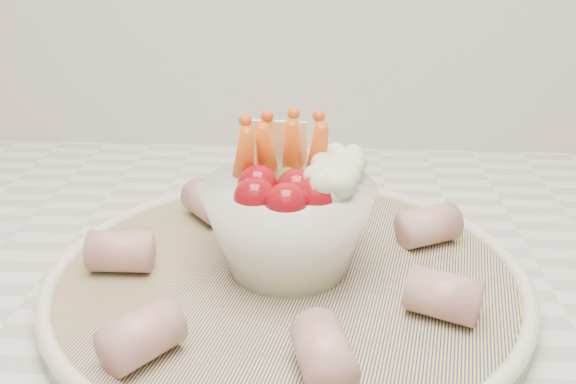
{
  "coord_description": "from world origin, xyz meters",
  "views": [
    {
      "loc": [
        -0.0,
        1.0,
        1.18
      ],
      "look_at": [
        -0.03,
        1.43,
        1.0
      ],
      "focal_mm": 40.0,
      "sensor_mm": 36.0,
      "label": 1
    }
  ],
  "objects": [
    {
      "name": "cured_meat_rolls",
      "position": [
        -0.03,
        1.42,
        0.95
      ],
      "size": [
        0.29,
        0.3,
        0.03
      ],
      "color": "#AB4E51",
      "rests_on": "serving_platter"
    },
    {
      "name": "serving_platter",
      "position": [
        -0.03,
        1.42,
        0.93
      ],
      "size": [
        0.42,
        0.42,
        0.02
      ],
      "color": "navy",
      "rests_on": "kitchen_counter"
    },
    {
      "name": "veggie_bowl",
      "position": [
        -0.03,
        1.43,
        0.98
      ],
      "size": [
        0.13,
        0.13,
        0.11
      ],
      "color": "white",
      "rests_on": "serving_platter"
    }
  ]
}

